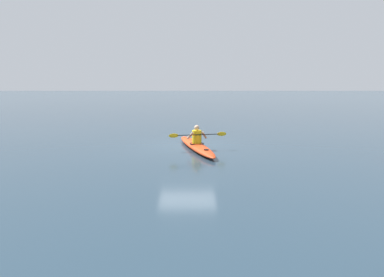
% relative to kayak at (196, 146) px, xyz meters
% --- Properties ---
extents(ground_plane, '(160.00, 160.00, 0.00)m').
position_rel_kayak_xyz_m(ground_plane, '(0.38, -0.88, -0.14)').
color(ground_plane, '#233847').
extents(kayak, '(1.82, 5.18, 0.27)m').
position_rel_kayak_xyz_m(kayak, '(0.00, 0.00, 0.00)').
color(kayak, red).
rests_on(kayak, ground).
extents(kayaker, '(2.36, 0.69, 0.74)m').
position_rel_kayak_xyz_m(kayaker, '(-0.03, 0.11, 0.44)').
color(kayaker, yellow).
rests_on(kayaker, kayak).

